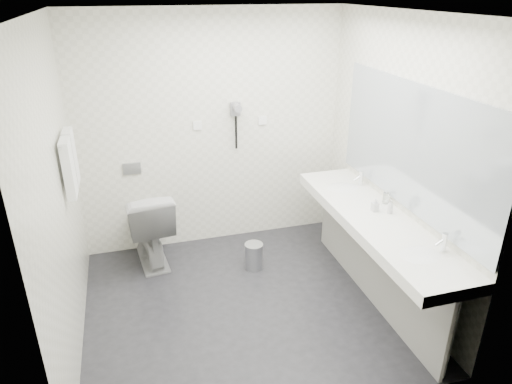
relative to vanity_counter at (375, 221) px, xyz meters
name	(u,v)px	position (x,y,z in m)	size (l,w,h in m)	color
floor	(245,305)	(-1.12, 0.20, -0.80)	(2.80, 2.80, 0.00)	#232327
ceiling	(241,12)	(-1.12, 0.20, 1.70)	(2.80, 2.80, 0.00)	white
wall_back	(212,133)	(-1.12, 1.50, 0.45)	(2.80, 2.80, 0.00)	white
wall_front	(302,264)	(-1.12, -1.10, 0.45)	(2.80, 2.80, 0.00)	white
wall_left	(57,199)	(-2.52, 0.20, 0.45)	(2.60, 2.60, 0.00)	white
wall_right	(397,162)	(0.27, 0.20, 0.45)	(2.60, 2.60, 0.00)	white
vanity_counter	(375,221)	(0.00, 0.00, 0.00)	(0.55, 2.20, 0.10)	white
vanity_panel	(373,263)	(0.02, 0.00, -0.42)	(0.03, 2.15, 0.75)	gray
vanity_post_near	(449,339)	(0.05, -1.04, -0.42)	(0.06, 0.06, 0.75)	silver
vanity_post_far	(328,213)	(0.05, 1.04, -0.42)	(0.06, 0.06, 0.75)	silver
mirror	(412,147)	(0.26, 0.00, 0.65)	(0.02, 2.20, 1.05)	#B2BCC6
basin_near	(420,257)	(0.00, -0.65, 0.04)	(0.40, 0.31, 0.05)	white
basin_far	(342,189)	(0.00, 0.65, 0.04)	(0.40, 0.31, 0.05)	white
faucet_near	(444,242)	(0.19, -0.65, 0.12)	(0.04, 0.04, 0.15)	silver
faucet_far	(361,178)	(0.19, 0.65, 0.12)	(0.04, 0.04, 0.15)	silver
soap_bottle_a	(375,205)	(0.04, 0.09, 0.11)	(0.05, 0.05, 0.12)	silver
soap_bottle_c	(390,207)	(0.15, 0.02, 0.11)	(0.05, 0.05, 0.13)	silver
glass_left	(386,198)	(0.22, 0.21, 0.10)	(0.06, 0.06, 0.10)	silver
toilet	(149,225)	(-1.88, 1.23, -0.39)	(0.46, 0.81, 0.82)	white
flush_plate	(132,169)	(-1.98, 1.49, 0.15)	(0.18, 0.02, 0.12)	#B2B5BA
pedal_bin	(254,257)	(-0.88, 0.77, -0.67)	(0.19, 0.19, 0.26)	#B2B5BA
bin_lid	(254,245)	(-0.88, 0.77, -0.53)	(0.19, 0.19, 0.01)	#B2B5BA
towel_rail	(64,137)	(-2.47, 0.75, 0.75)	(0.02, 0.02, 0.62)	silver
towel_near	(69,168)	(-2.46, 0.61, 0.53)	(0.07, 0.24, 0.48)	white
towel_far	(71,157)	(-2.46, 0.89, 0.53)	(0.07, 0.24, 0.48)	white
dryer_cradle	(235,109)	(-0.88, 1.47, 0.70)	(0.10, 0.04, 0.14)	gray
dryer_barrel	(237,108)	(-0.88, 1.40, 0.73)	(0.08, 0.08, 0.14)	gray
dryer_cord	(236,133)	(-0.88, 1.46, 0.45)	(0.02, 0.02, 0.35)	black
switch_plate_a	(198,125)	(-1.27, 1.49, 0.55)	(0.09, 0.02, 0.09)	white
switch_plate_b	(262,120)	(-0.57, 1.49, 0.55)	(0.09, 0.02, 0.09)	white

